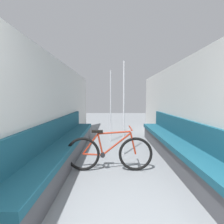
{
  "coord_description": "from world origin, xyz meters",
  "views": [
    {
      "loc": [
        -0.19,
        -0.75,
        1.33
      ],
      "look_at": [
        -0.18,
        2.95,
        1.04
      ],
      "focal_mm": 28.0,
      "sensor_mm": 36.0,
      "label": 1
    }
  ],
  "objects_px": {
    "bench_seat_row_left": "(65,148)",
    "bicycle": "(109,153)",
    "bench_seat_row_right": "(176,148)",
    "grab_pole_near": "(123,110)",
    "grab_pole_far": "(110,107)"
  },
  "relations": [
    {
      "from": "bench_seat_row_left",
      "to": "bicycle",
      "type": "height_order",
      "value": "bench_seat_row_left"
    },
    {
      "from": "bicycle",
      "to": "grab_pole_near",
      "type": "height_order",
      "value": "grab_pole_near"
    },
    {
      "from": "bench_seat_row_left",
      "to": "bench_seat_row_right",
      "type": "xyz_separation_m",
      "value": [
        2.35,
        0.0,
        0.0
      ]
    },
    {
      "from": "bicycle",
      "to": "grab_pole_far",
      "type": "bearing_deg",
      "value": 70.01
    },
    {
      "from": "bench_seat_row_right",
      "to": "grab_pole_near",
      "type": "height_order",
      "value": "grab_pole_near"
    },
    {
      "from": "bench_seat_row_right",
      "to": "grab_pole_far",
      "type": "distance_m",
      "value": 2.38
    },
    {
      "from": "bench_seat_row_right",
      "to": "grab_pole_far",
      "type": "relative_size",
      "value": 2.14
    },
    {
      "from": "bench_seat_row_left",
      "to": "grab_pole_near",
      "type": "xyz_separation_m",
      "value": [
        1.26,
        0.44,
        0.77
      ]
    },
    {
      "from": "bench_seat_row_right",
      "to": "bicycle",
      "type": "bearing_deg",
      "value": -161.42
    },
    {
      "from": "grab_pole_far",
      "to": "bicycle",
      "type": "bearing_deg",
      "value": -90.24
    },
    {
      "from": "grab_pole_far",
      "to": "grab_pole_near",
      "type": "bearing_deg",
      "value": -76.54
    },
    {
      "from": "bench_seat_row_left",
      "to": "grab_pole_near",
      "type": "relative_size",
      "value": 2.14
    },
    {
      "from": "bicycle",
      "to": "grab_pole_near",
      "type": "xyz_separation_m",
      "value": [
        0.32,
        0.92,
        0.73
      ]
    },
    {
      "from": "bench_seat_row_left",
      "to": "grab_pole_far",
      "type": "height_order",
      "value": "grab_pole_far"
    },
    {
      "from": "bench_seat_row_right",
      "to": "grab_pole_near",
      "type": "bearing_deg",
      "value": 158.01
    }
  ]
}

